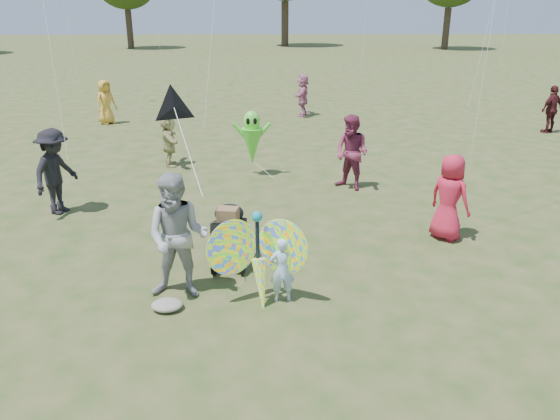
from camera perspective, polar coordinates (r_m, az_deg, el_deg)
The scene contains 15 objects.
ground at distance 8.24m, azimuth 1.75°, elevation -10.89°, with size 160.00×160.00×0.00m, color #51592B.
child_girl at distance 8.35m, azimuth 0.20°, elevation -6.27°, with size 0.39×0.25×1.06m, color #A5C8EA.
adult_man at distance 8.45m, azimuth -10.64°, elevation -2.79°, with size 0.97×0.76×2.00m, color #9A9A9F.
grey_bag at distance 8.50m, azimuth -11.72°, elevation -9.70°, with size 0.47×0.39×0.15m, color gray.
crowd_a at distance 10.96m, azimuth 17.30°, elevation 1.27°, with size 0.83×0.54×1.69m, color red.
crowd_b at distance 12.72m, azimuth -22.42°, elevation 3.72°, with size 1.21×0.70×1.88m, color black.
crowd_d at distance 15.78m, azimuth -11.52°, elevation 7.19°, with size 1.37×0.44×1.48m, color tan.
crowd_e at distance 13.48m, azimuth 7.50°, elevation 5.94°, with size 0.90×0.70×1.84m, color #7C2948.
crowd_g at distance 22.13m, azimuth -17.75°, elevation 10.69°, with size 0.81×0.53×1.66m, color gold.
crowd_h at distance 21.81m, azimuth 26.52°, elevation 9.40°, with size 0.98×0.41×1.67m, color #44161A.
crowd_j at distance 22.75m, azimuth 2.38°, elevation 11.91°, with size 1.56×0.50×1.68m, color #BB6B8F.
jogging_stroller at distance 9.51m, azimuth -5.36°, elevation -2.31°, with size 0.61×1.10×1.09m.
butterfly_kite at distance 8.23m, azimuth -2.24°, elevation -5.13°, with size 1.74×0.75×1.68m.
delta_kite_rig at distance 10.01m, azimuth -11.00°, elevation 10.44°, with size 1.11×2.31×1.40m.
alien_kite at distance 14.48m, azimuth -2.95°, elevation 7.33°, with size 1.12×0.69×1.74m.
Camera 1 is at (-0.46, -7.00, 4.32)m, focal length 35.00 mm.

